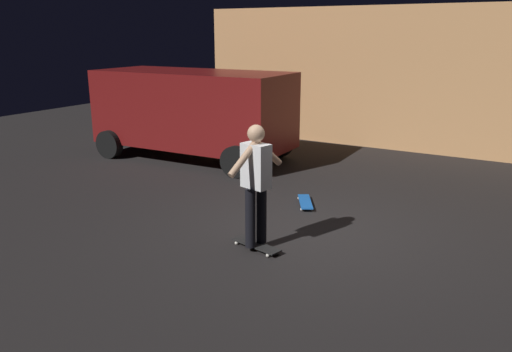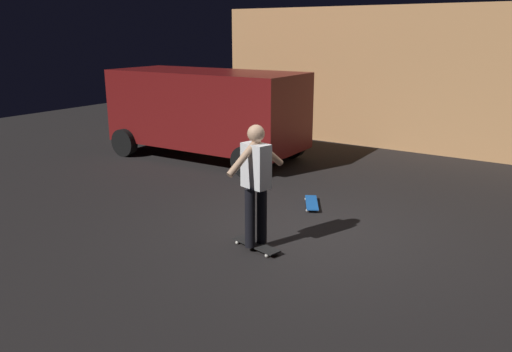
% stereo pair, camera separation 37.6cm
% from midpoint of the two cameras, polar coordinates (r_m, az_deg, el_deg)
% --- Properties ---
extents(ground_plane, '(28.00, 28.00, 0.00)m').
position_cam_midpoint_polar(ground_plane, '(7.74, 8.05, -6.35)').
color(ground_plane, black).
extents(low_building, '(13.82, 4.41, 3.52)m').
position_cam_midpoint_polar(low_building, '(15.00, 25.95, 9.90)').
color(low_building, tan).
rests_on(low_building, ground_plane).
extents(parked_van, '(4.66, 2.31, 2.03)m').
position_cam_midpoint_polar(parked_van, '(12.11, -4.67, 7.50)').
color(parked_van, maroon).
rests_on(parked_van, ground_plane).
extents(skateboard_ridden, '(0.81, 0.38, 0.07)m').
position_cam_midpoint_polar(skateboard_ridden, '(7.12, 1.52, -7.74)').
color(skateboard_ridden, black).
rests_on(skateboard_ridden, ground_plane).
extents(skateboard_spare, '(0.57, 0.77, 0.07)m').
position_cam_midpoint_polar(skateboard_spare, '(8.89, 7.43, -3.00)').
color(skateboard_spare, '#1959B2').
rests_on(skateboard_spare, ground_plane).
extents(skater, '(0.42, 0.98, 1.67)m').
position_cam_midpoint_polar(skater, '(6.79, 1.58, -0.12)').
color(skater, black).
rests_on(skater, skateboard_ridden).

